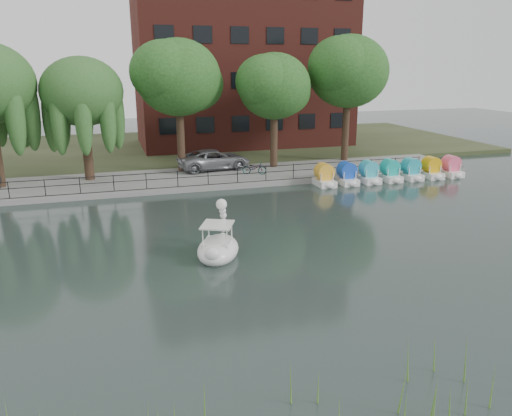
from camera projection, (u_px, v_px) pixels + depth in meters
name	position (u px, v px, depth m)	size (l,w,h in m)	color
ground_plane	(272.00, 264.00, 20.86)	(120.00, 120.00, 0.00)	#384745
promenade	(201.00, 178.00, 35.50)	(40.00, 6.00, 0.40)	gray
kerb	(209.00, 188.00, 32.79)	(40.00, 0.25, 0.40)	gray
land_strip	(174.00, 148.00, 48.37)	(60.00, 22.00, 0.36)	#47512D
railing	(208.00, 173.00, 32.71)	(32.00, 0.05, 1.00)	black
apartment_building	(243.00, 49.00, 47.71)	(20.00, 10.07, 18.00)	#4C1E16
willow_mid	(82.00, 92.00, 32.64)	(5.32, 5.32, 8.15)	#473323
broadleaf_center	(178.00, 78.00, 35.13)	(6.00, 6.00, 9.25)	#473323
broadleaf_right	(274.00, 87.00, 36.81)	(5.40, 5.40, 8.32)	#473323
broadleaf_far	(348.00, 72.00, 39.25)	(6.30, 6.30, 9.71)	#473323
minivan	(214.00, 158.00, 37.19)	(6.20, 2.85, 1.72)	gray
bicycle	(254.00, 167.00, 35.69)	(1.72, 0.60, 1.00)	gray
swan_boat	(218.00, 245.00, 21.63)	(2.73, 3.24, 2.35)	white
pedal_boat_row	(390.00, 172.00, 35.44)	(11.35, 1.70, 1.40)	white
reed_bank	(468.00, 374.00, 12.52)	(24.00, 2.40, 1.20)	#669938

